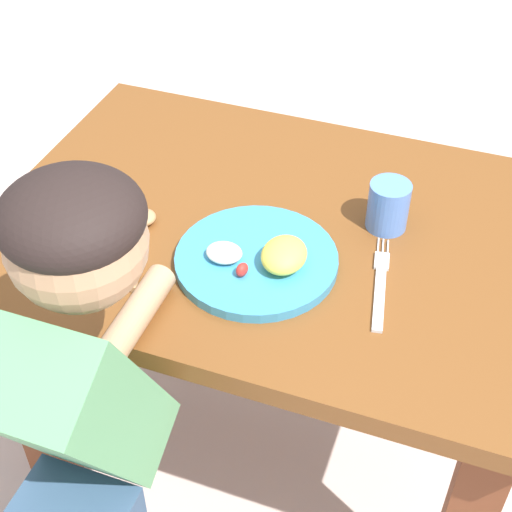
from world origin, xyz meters
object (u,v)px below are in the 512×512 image
(person, at_px, (86,465))
(fork, at_px, (380,285))
(spoon, at_px, (142,230))
(drinking_cup, at_px, (388,206))
(plate, at_px, (259,259))

(person, bearing_deg, fork, 50.66)
(fork, height_order, person, person)
(spoon, bearing_deg, fork, -109.20)
(spoon, relative_size, drinking_cup, 2.23)
(spoon, xyz_separation_m, person, (0.09, -0.39, -0.11))
(drinking_cup, bearing_deg, spoon, -156.97)
(person, bearing_deg, drinking_cup, 61.43)
(plate, bearing_deg, spoon, 177.95)
(spoon, distance_m, person, 0.42)
(fork, bearing_deg, drinking_cup, -0.81)
(spoon, bearing_deg, drinking_cup, -87.81)
(spoon, height_order, drinking_cup, drinking_cup)
(drinking_cup, height_order, person, person)
(fork, bearing_deg, person, 130.31)
(plate, height_order, drinking_cup, drinking_cup)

